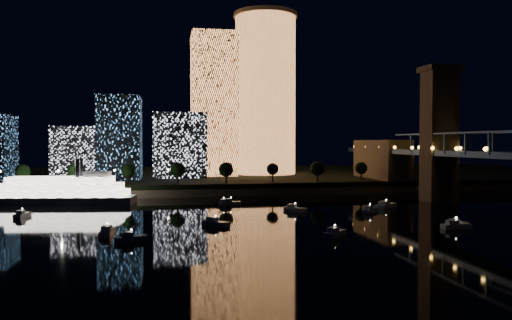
# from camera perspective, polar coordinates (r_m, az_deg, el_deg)

# --- Properties ---
(ground) EXTENTS (520.00, 520.00, 0.00)m
(ground) POSITION_cam_1_polar(r_m,az_deg,el_deg) (126.70, 5.94, -7.91)
(ground) COLOR black
(ground) RESTS_ON ground
(far_bank) EXTENTS (420.00, 160.00, 5.00)m
(far_bank) POSITION_cam_1_polar(r_m,az_deg,el_deg) (282.64, -3.17, -1.91)
(far_bank) COLOR black
(far_bank) RESTS_ON ground
(seawall) EXTENTS (420.00, 6.00, 3.00)m
(seawall) POSITION_cam_1_polar(r_m,az_deg,el_deg) (205.82, -0.47, -3.65)
(seawall) COLOR #6B5E4C
(seawall) RESTS_ON ground
(tower_cylindrical) EXTENTS (34.00, 34.00, 85.16)m
(tower_cylindrical) POSITION_cam_1_polar(r_m,az_deg,el_deg) (268.45, 1.08, 7.54)
(tower_cylindrical) COLOR #FF9A51
(tower_cylindrical) RESTS_ON far_bank
(tower_rectangular) EXTENTS (22.67, 22.67, 72.12)m
(tower_rectangular) POSITION_cam_1_polar(r_m,az_deg,el_deg) (257.51, -4.84, 6.29)
(tower_rectangular) COLOR #FF9A51
(tower_rectangular) RESTS_ON far_bank
(midrise_blocks) EXTENTS (109.95, 29.47, 38.17)m
(midrise_blocks) POSITION_cam_1_polar(r_m,az_deg,el_deg) (245.52, -17.49, 1.65)
(midrise_blocks) COLOR white
(midrise_blocks) RESTS_ON far_bank
(riverboat) EXTENTS (55.97, 18.81, 16.56)m
(riverboat) POSITION_cam_1_polar(r_m,az_deg,el_deg) (192.23, -22.05, -3.38)
(riverboat) COLOR silver
(riverboat) RESTS_ON ground
(motorboats) EXTENTS (120.70, 69.10, 2.78)m
(motorboats) POSITION_cam_1_polar(r_m,az_deg,el_deg) (142.60, 3.03, -6.45)
(motorboats) COLOR silver
(motorboats) RESTS_ON ground
(esplanade_trees) EXTENTS (166.02, 6.98, 8.99)m
(esplanade_trees) POSITION_cam_1_polar(r_m,az_deg,el_deg) (208.12, -10.87, -1.15)
(esplanade_trees) COLOR black
(esplanade_trees) RESTS_ON far_bank
(street_lamps) EXTENTS (132.70, 0.70, 5.65)m
(street_lamps) POSITION_cam_1_polar(r_m,az_deg,el_deg) (214.19, -10.03, -1.44)
(street_lamps) COLOR black
(street_lamps) RESTS_ON far_bank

